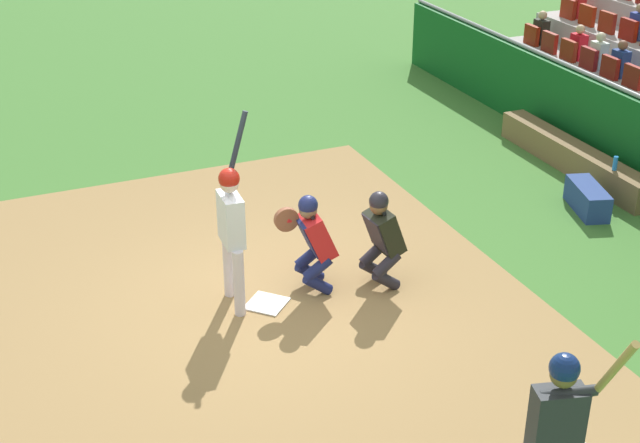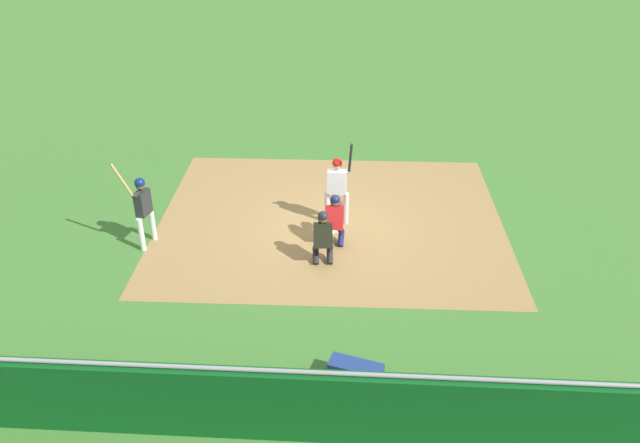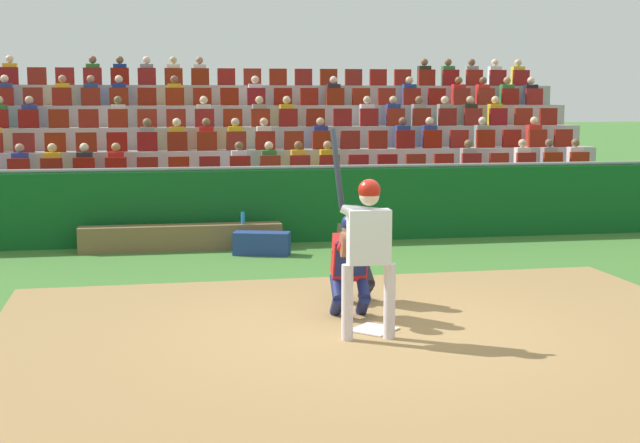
# 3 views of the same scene
# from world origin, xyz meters

# --- Properties ---
(ground_plane) EXTENTS (160.00, 160.00, 0.00)m
(ground_plane) POSITION_xyz_m (0.00, 0.00, 0.00)
(ground_plane) COLOR #407430
(infield_dirt_patch) EXTENTS (8.75, 7.35, 0.01)m
(infield_dirt_patch) POSITION_xyz_m (0.00, 0.50, 0.00)
(infield_dirt_patch) COLOR #9B7749
(infield_dirt_patch) RESTS_ON ground_plane
(home_plate_marker) EXTENTS (0.62, 0.62, 0.02)m
(home_plate_marker) POSITION_xyz_m (0.00, 0.00, 0.02)
(home_plate_marker) COLOR white
(home_plate_marker) RESTS_ON infield_dirt_patch
(batter_at_plate) EXTENTS (0.68, 0.49, 2.30)m
(batter_at_plate) POSITION_xyz_m (0.16, 0.34, 1.11)
(batter_at_plate) COLOR silver
(batter_at_plate) RESTS_ON ground_plane
(catcher_crouching) EXTENTS (0.48, 0.72, 1.29)m
(catcher_crouching) POSITION_xyz_m (0.15, -0.65, 0.72)
(catcher_crouching) COLOR #181F50
(catcher_crouching) RESTS_ON ground_plane
(home_plate_umpire) EXTENTS (0.49, 0.49, 1.30)m
(home_plate_umpire) POSITION_xyz_m (-0.09, -1.46, 0.71)
(home_plate_umpire) COLOR #24212A
(home_plate_umpire) RESTS_ON ground_plane
(dugout_wall) EXTENTS (16.71, 0.24, 1.41)m
(dugout_wall) POSITION_xyz_m (0.00, -6.47, 0.68)
(dugout_wall) COLOR #0D511C
(dugout_wall) RESTS_ON ground_plane
(dugout_bench) EXTENTS (3.50, 0.40, 0.44)m
(dugout_bench) POSITION_xyz_m (2.01, -5.92, 0.22)
(dugout_bench) COLOR brown
(dugout_bench) RESTS_ON ground_plane
(water_bottle_on_bench) EXTENTS (0.07, 0.07, 0.21)m
(water_bottle_on_bench) POSITION_xyz_m (0.94, -5.83, 0.55)
(water_bottle_on_bench) COLOR #277BD0
(water_bottle_on_bench) RESTS_ON dugout_bench
(equipment_duffel_bag) EXTENTS (1.01, 0.61, 0.39)m
(equipment_duffel_bag) POSITION_xyz_m (0.69, -5.19, 0.19)
(equipment_duffel_bag) COLOR navy
(equipment_duffel_bag) RESTS_ON ground_plane
(bleacher_stand) EXTENTS (15.70, 5.29, 3.65)m
(bleacher_stand) POSITION_xyz_m (-0.00, -11.62, 1.10)
(bleacher_stand) COLOR #A6A09E
(bleacher_stand) RESTS_ON ground_plane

